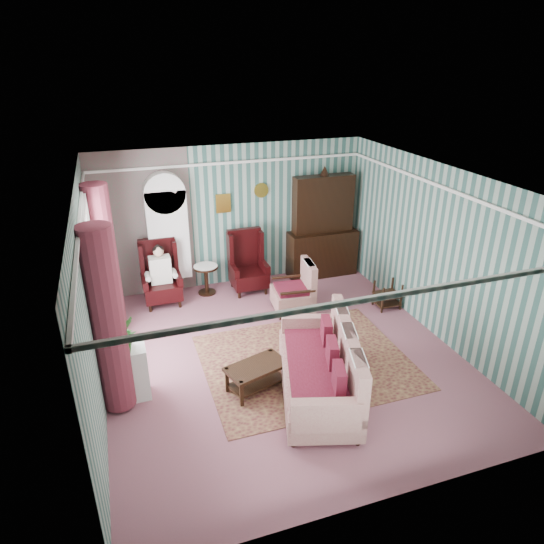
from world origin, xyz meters
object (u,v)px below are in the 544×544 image
object	(u,v)px
wingback_left	(161,274)
sofa	(318,366)
dresser_hutch	(323,224)
bookcase	(169,242)
nest_table	(387,295)
coffee_table	(257,377)
seated_woman	(161,276)
floral_armchair	(293,289)
wingback_right	(248,263)
round_side_table	(206,280)
plant_stand	(128,374)

from	to	relation	value
wingback_left	sofa	size ratio (longest dim) A/B	0.57
dresser_hutch	wingback_left	xyz separation A→B (m)	(-3.50, -0.27, -0.55)
bookcase	nest_table	size ratio (longest dim) A/B	4.15
bookcase	dresser_hutch	distance (m)	3.25
sofa	coffee_table	bearing A→B (deg)	77.80
bookcase	coffee_table	xyz separation A→B (m)	(0.71, -3.54, -0.92)
seated_woman	floral_armchair	distance (m)	2.55
nest_table	sofa	distance (m)	3.10
bookcase	wingback_left	bearing A→B (deg)	-122.66
wingback_left	floral_armchair	bearing A→B (deg)	-25.45
seated_woman	wingback_right	bearing A→B (deg)	0.00
round_side_table	nest_table	world-z (taller)	round_side_table
wingback_left	round_side_table	xyz separation A→B (m)	(0.90, 0.15, -0.33)
nest_table	coffee_table	xyz separation A→B (m)	(-3.11, -1.60, -0.07)
nest_table	wingback_left	bearing A→B (deg)	159.15
plant_stand	sofa	bearing A→B (deg)	-17.96
dresser_hutch	plant_stand	bearing A→B (deg)	-144.92
floral_armchair	coffee_table	world-z (taller)	floral_armchair
round_side_table	floral_armchair	size ratio (longest dim) A/B	0.65
seated_woman	round_side_table	xyz separation A→B (m)	(0.90, 0.15, -0.29)
nest_table	coffee_table	size ratio (longest dim) A/B	0.62
nest_table	plant_stand	bearing A→B (deg)	-166.16
nest_table	seated_woman	bearing A→B (deg)	159.15
dresser_hutch	plant_stand	xyz separation A→B (m)	(-4.30, -3.02, -0.78)
round_side_table	coffee_table	size ratio (longest dim) A/B	0.68
sofa	coffee_table	distance (m)	0.93
bookcase	sofa	distance (m)	4.27
seated_woman	sofa	world-z (taller)	seated_woman
dresser_hutch	seated_woman	distance (m)	3.56
round_side_table	nest_table	distance (m)	3.60
plant_stand	coffee_table	bearing A→B (deg)	-12.72
bookcase	plant_stand	bearing A→B (deg)	-108.49
seated_woman	round_side_table	world-z (taller)	seated_woman
seated_woman	bookcase	bearing A→B (deg)	57.34
bookcase	floral_armchair	size ratio (longest dim) A/B	2.42
floral_armchair	seated_woman	bearing A→B (deg)	70.54
round_side_table	coffee_table	xyz separation A→B (m)	(0.06, -3.30, -0.10)
dresser_hutch	nest_table	distance (m)	2.11
bookcase	dresser_hutch	bearing A→B (deg)	-2.11
bookcase	plant_stand	size ratio (longest dim) A/B	2.80
wingback_right	plant_stand	world-z (taller)	wingback_right
nest_table	coffee_table	world-z (taller)	nest_table
bookcase	wingback_left	world-z (taller)	bookcase
floral_armchair	bookcase	bearing A→B (deg)	60.08
wingback_right	coffee_table	world-z (taller)	wingback_right
bookcase	seated_woman	world-z (taller)	bookcase
wingback_left	plant_stand	xyz separation A→B (m)	(-0.80, -2.75, -0.22)
nest_table	plant_stand	world-z (taller)	plant_stand
seated_woman	nest_table	bearing A→B (deg)	-20.85
wingback_right	nest_table	xyz separation A→B (m)	(2.32, -1.55, -0.35)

